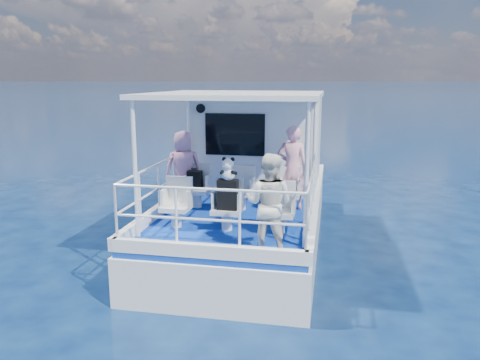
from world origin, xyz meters
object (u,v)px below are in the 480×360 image
passenger_port_fwd (184,168)px  passenger_stbd_aft (269,204)px  panda (228,169)px  backpack_center (228,195)px

passenger_port_fwd → passenger_stbd_aft: passenger_port_fwd is taller
panda → passenger_port_fwd: bearing=130.3°
panda → backpack_center: bearing=138.1°
passenger_port_fwd → backpack_center: (1.23, -1.46, -0.13)m
passenger_port_fwd → passenger_stbd_aft: (2.04, -2.31, -0.02)m
passenger_stbd_aft → panda: bearing=-35.3°
backpack_center → panda: 0.44m
passenger_port_fwd → panda: size_ratio=4.05×
passenger_port_fwd → panda: bearing=113.7°
passenger_port_fwd → backpack_center: bearing=113.6°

